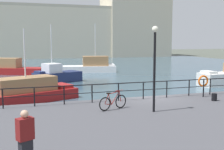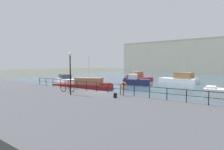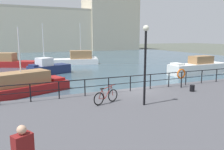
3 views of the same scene
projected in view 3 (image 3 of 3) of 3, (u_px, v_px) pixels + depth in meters
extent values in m
plane|color=#4C5147|center=(133.00, 100.00, 16.52)|extent=(240.00, 240.00, 0.00)
cube|color=#385160|center=(58.00, 61.00, 43.79)|extent=(80.00, 60.00, 0.01)
cube|color=#47474C|center=(200.00, 126.00, 10.58)|extent=(56.00, 13.00, 0.91)
cube|color=beige|center=(39.00, 31.00, 71.77)|extent=(67.34, 11.26, 12.86)
cube|color=#C0B69F|center=(110.00, 25.00, 81.14)|extent=(17.70, 12.38, 18.12)
cube|color=#B1A993|center=(40.00, 7.00, 65.82)|extent=(67.34, 0.60, 0.70)
cube|color=white|center=(198.00, 69.00, 28.09)|extent=(8.21, 2.41, 1.29)
cube|color=#997047|center=(201.00, 60.00, 28.06)|extent=(2.93, 1.63, 0.96)
cube|color=white|center=(177.00, 64.00, 26.51)|extent=(1.03, 1.53, 0.24)
cube|color=maroon|center=(10.00, 64.00, 34.83)|extent=(8.44, 5.67, 0.90)
cube|color=#997047|center=(5.00, 57.00, 34.67)|extent=(3.69, 3.15, 1.27)
cube|color=navy|center=(50.00, 69.00, 28.12)|extent=(5.48, 3.90, 1.10)
cube|color=silver|center=(44.00, 62.00, 27.47)|extent=(2.14, 2.27, 0.96)
cube|color=navy|center=(33.00, 66.00, 26.52)|extent=(1.13, 1.63, 0.24)
cylinder|color=silver|center=(43.00, 41.00, 27.04)|extent=(0.10, 0.10, 4.14)
cube|color=white|center=(74.00, 61.00, 38.20)|extent=(8.47, 4.07, 0.92)
cube|color=#997047|center=(81.00, 55.00, 38.28)|extent=(3.88, 2.65, 1.38)
cube|color=white|center=(93.00, 58.00, 38.87)|extent=(1.29, 1.99, 0.24)
cylinder|color=silver|center=(80.00, 37.00, 37.78)|extent=(0.10, 0.10, 4.65)
cube|color=maroon|center=(9.00, 91.00, 17.43)|extent=(9.91, 6.05, 0.78)
cube|color=#997047|center=(21.00, 78.00, 18.02)|extent=(4.70, 3.35, 1.04)
cube|color=maroon|center=(54.00, 78.00, 20.20)|extent=(1.76, 2.15, 0.24)
cylinder|color=silver|center=(19.00, 50.00, 17.64)|extent=(0.10, 0.10, 3.55)
cylinder|color=black|center=(30.00, 93.00, 12.78)|extent=(0.07, 0.07, 1.05)
cylinder|color=black|center=(59.00, 90.00, 13.43)|extent=(0.07, 0.07, 1.05)
cylinder|color=black|center=(85.00, 88.00, 14.07)|extent=(0.07, 0.07, 1.05)
cylinder|color=black|center=(109.00, 86.00, 14.71)|extent=(0.07, 0.07, 1.05)
cylinder|color=black|center=(130.00, 84.00, 15.35)|extent=(0.07, 0.07, 1.05)
cylinder|color=black|center=(150.00, 82.00, 15.99)|extent=(0.07, 0.07, 1.05)
cylinder|color=black|center=(169.00, 80.00, 16.63)|extent=(0.07, 0.07, 1.05)
cylinder|color=black|center=(186.00, 78.00, 17.27)|extent=(0.07, 0.07, 1.05)
cylinder|color=black|center=(202.00, 77.00, 17.92)|extent=(0.07, 0.07, 1.05)
cylinder|color=black|center=(217.00, 76.00, 18.56)|extent=(0.07, 0.07, 1.05)
cylinder|color=black|center=(151.00, 74.00, 15.90)|extent=(25.97, 0.06, 0.06)
cylinder|color=black|center=(150.00, 81.00, 15.98)|extent=(25.97, 0.04, 0.04)
torus|color=black|center=(113.00, 95.00, 12.88)|extent=(0.70, 0.30, 0.72)
torus|color=black|center=(99.00, 99.00, 12.17)|extent=(0.70, 0.30, 0.72)
cylinder|color=maroon|center=(108.00, 92.00, 12.59)|extent=(0.53, 0.22, 0.66)
cylinder|color=maroon|center=(103.00, 94.00, 12.35)|extent=(0.23, 0.11, 0.58)
cylinder|color=maroon|center=(107.00, 88.00, 12.48)|extent=(0.69, 0.28, 0.11)
cylinder|color=maroon|center=(102.00, 99.00, 12.32)|extent=(0.42, 0.18, 0.12)
cylinder|color=maroon|center=(100.00, 94.00, 12.20)|extent=(0.25, 0.12, 0.51)
cylinder|color=maroon|center=(112.00, 91.00, 12.79)|extent=(0.14, 0.08, 0.57)
cube|color=black|center=(102.00, 89.00, 12.23)|extent=(0.24, 0.16, 0.05)
cylinder|color=maroon|center=(112.00, 85.00, 12.70)|extent=(0.50, 0.20, 0.02)
cylinder|color=black|center=(192.00, 88.00, 15.31)|extent=(0.32, 0.32, 0.44)
cylinder|color=black|center=(181.00, 80.00, 16.40)|extent=(0.08, 0.08, 1.15)
torus|color=orange|center=(181.00, 74.00, 16.38)|extent=(0.75, 0.11, 0.75)
cylinder|color=black|center=(145.00, 69.00, 11.96)|extent=(0.12, 0.12, 4.00)
sphere|color=silver|center=(146.00, 28.00, 11.60)|extent=(0.32, 0.32, 0.32)
cube|color=maroon|center=(23.00, 147.00, 5.21)|extent=(0.52, 0.44, 0.62)
sphere|color=tan|center=(22.00, 130.00, 5.13)|extent=(0.22, 0.22, 0.22)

